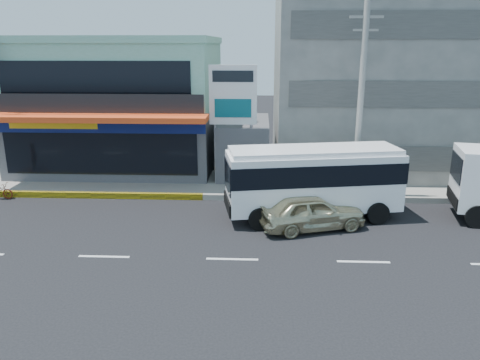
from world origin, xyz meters
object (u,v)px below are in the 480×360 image
Objects in this scene: minibus at (313,176)px; sedan at (312,212)px; concrete_building at (402,60)px; satellite_dish at (243,121)px; shop_building at (123,107)px; utility_pole_near at (361,102)px; billboard at (233,102)px.

minibus reaches higher than sedan.
minibus is at bearing -122.36° from concrete_building.
minibus is (3.51, -6.24, -1.56)m from satellite_dish.
minibus is 1.92m from sedan.
minibus is at bearing -60.66° from satellite_dish.
concrete_building is at bearing 21.80° from satellite_dish.
shop_building reaches higher than minibus.
shop_building reaches higher than satellite_dish.
utility_pole_near is 2.12× the size of sedan.
concrete_building is 1.60× the size of utility_pole_near.
utility_pole_near is at bearing -25.06° from shop_building.
satellite_dish is at bearing 74.48° from billboard.
shop_building reaches higher than sedan.
shop_building is 8.92m from billboard.
utility_pole_near is at bearing -50.00° from sedan.
sedan is at bearing -43.23° from shop_building.
satellite_dish is 0.22× the size of billboard.
shop_building is 8.54m from satellite_dish.
shop_building is at bearing 147.68° from billboard.
shop_building is 1.80× the size of billboard.
billboard is 0.82× the size of minibus.
minibus is (4.01, -4.44, -2.92)m from billboard.
utility_pole_near is at bearing 46.69° from minibus.
concrete_building reaches higher than billboard.
shop_building is 15.50m from utility_pole_near.
sedan is (-0.16, -1.48, -1.21)m from minibus.
sedan is at bearing -96.19° from minibus.
shop_building is 1.24× the size of utility_pole_near.
satellite_dish is 7.17m from utility_pole_near.
billboard reaches higher than minibus.
sedan is at bearing -119.57° from concrete_building.
concrete_building is (18.00, 1.05, 3.00)m from shop_building.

